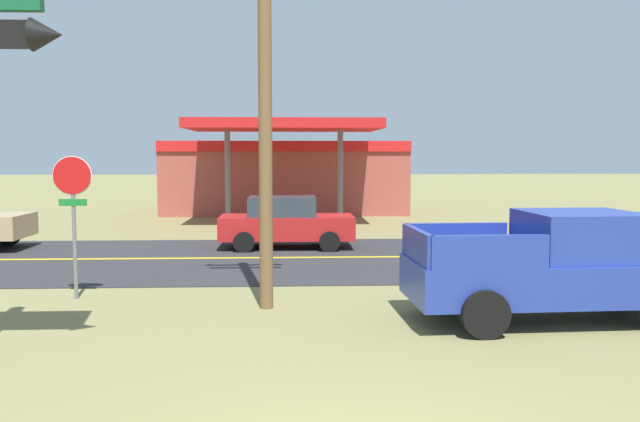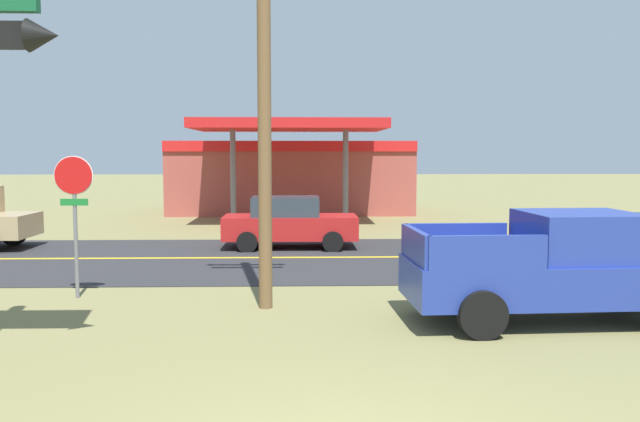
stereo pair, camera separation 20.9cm
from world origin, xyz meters
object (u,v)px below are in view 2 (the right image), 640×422
(gas_station, at_px, (291,174))
(pickup_blue_parked_on_lawn, at_px, (557,268))
(car_red_near_lane, at_px, (289,222))
(stop_sign, at_px, (74,201))
(utility_pole, at_px, (264,34))

(gas_station, xyz_separation_m, pickup_blue_parked_on_lawn, (5.05, -22.18, -0.98))
(pickup_blue_parked_on_lawn, distance_m, car_red_near_lane, 10.45)
(stop_sign, height_order, pickup_blue_parked_on_lawn, stop_sign)
(gas_station, xyz_separation_m, car_red_near_lane, (0.11, -12.97, -1.11))
(pickup_blue_parked_on_lawn, xyz_separation_m, car_red_near_lane, (-4.93, 9.21, -0.13))
(stop_sign, distance_m, utility_pole, 5.19)
(utility_pole, relative_size, pickup_blue_parked_on_lawn, 1.85)
(utility_pole, bearing_deg, stop_sign, 166.08)
(stop_sign, xyz_separation_m, car_red_near_lane, (4.28, 7.04, -1.20))
(utility_pole, xyz_separation_m, car_red_near_lane, (0.31, 8.02, -4.39))
(utility_pole, distance_m, car_red_near_lane, 9.15)
(stop_sign, height_order, car_red_near_lane, stop_sign)
(stop_sign, xyz_separation_m, pickup_blue_parked_on_lawn, (9.21, -2.17, -1.06))
(gas_station, relative_size, pickup_blue_parked_on_lawn, 2.27)
(gas_station, height_order, car_red_near_lane, gas_station)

